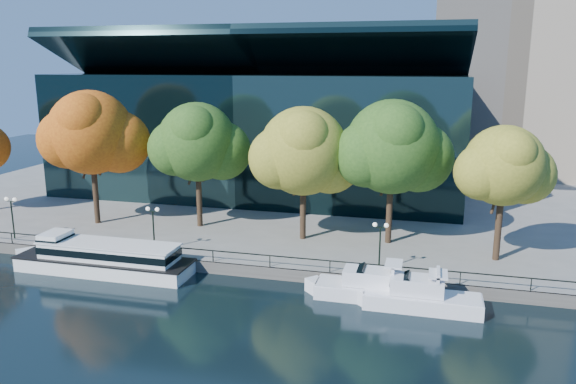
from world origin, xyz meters
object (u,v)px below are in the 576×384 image
(tree_1, at_px, (92,134))
(tree_4, at_px, (394,149))
(tree_3, at_px, (305,153))
(tree_5, at_px, (505,168))
(lamp_0, at_px, (11,208))
(tree_2, at_px, (198,144))
(lamp_1, at_px, (153,219))
(cruiser_far, at_px, (417,296))
(tour_boat, at_px, (100,257))
(lamp_2, at_px, (380,235))
(cruiser_near, at_px, (372,287))

(tree_1, height_order, tree_4, tree_1)
(tree_3, distance_m, tree_5, 17.31)
(tree_1, bearing_deg, tree_3, 0.33)
(tree_1, distance_m, tree_5, 39.29)
(tree_5, distance_m, lamp_0, 44.65)
(tree_4, bearing_deg, tree_1, -178.29)
(tree_2, bearing_deg, lamp_1, -96.63)
(lamp_0, bearing_deg, tree_3, 14.18)
(tree_1, relative_size, tree_3, 1.10)
(cruiser_far, relative_size, tree_2, 0.74)
(tree_1, relative_size, tree_5, 1.20)
(tour_boat, xyz_separation_m, lamp_1, (3.32, 3.47, 2.63))
(tree_1, relative_size, tree_2, 1.09)
(tree_4, bearing_deg, lamp_0, -167.77)
(tree_3, distance_m, lamp_2, 11.53)
(cruiser_far, distance_m, tree_5, 13.91)
(tour_boat, distance_m, tree_5, 34.66)
(tree_2, relative_size, lamp_2, 3.13)
(tree_2, bearing_deg, tour_boat, -110.00)
(tree_5, relative_size, lamp_2, 2.85)
(tree_1, distance_m, lamp_2, 31.10)
(tour_boat, height_order, cruiser_far, tour_boat)
(tree_5, xyz_separation_m, lamp_2, (-9.53, -5.13, -5.01))
(tree_2, height_order, lamp_1, tree_2)
(tree_2, height_order, tree_5, tree_2)
(tree_4, bearing_deg, tree_2, 177.82)
(tree_5, distance_m, lamp_1, 30.24)
(tree_2, bearing_deg, lamp_0, -152.12)
(lamp_2, bearing_deg, cruiser_near, -93.10)
(cruiser_far, distance_m, lamp_0, 38.03)
(cruiser_near, distance_m, tree_5, 15.19)
(tree_1, relative_size, lamp_2, 3.41)
(tree_4, bearing_deg, tree_5, -14.72)
(cruiser_near, distance_m, lamp_0, 34.66)
(tree_3, xyz_separation_m, lamp_2, (7.70, -6.79, -5.27))
(tree_1, bearing_deg, tree_4, 1.71)
(tree_4, bearing_deg, lamp_1, -159.45)
(tree_1, bearing_deg, tree_2, 8.53)
(tree_1, relative_size, tree_4, 1.04)
(tour_boat, height_order, tree_2, tree_2)
(tree_2, distance_m, tree_4, 19.21)
(cruiser_far, height_order, lamp_0, lamp_0)
(tree_3, bearing_deg, tree_5, -5.49)
(lamp_1, height_order, lamp_2, same)
(tree_4, bearing_deg, tour_boat, -154.83)
(cruiser_near, distance_m, tree_3, 15.10)
(cruiser_near, xyz_separation_m, tree_5, (9.71, 8.46, 8.06))
(tour_boat, height_order, lamp_1, lamp_1)
(tree_2, relative_size, lamp_0, 3.13)
(tree_3, bearing_deg, lamp_2, -41.39)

